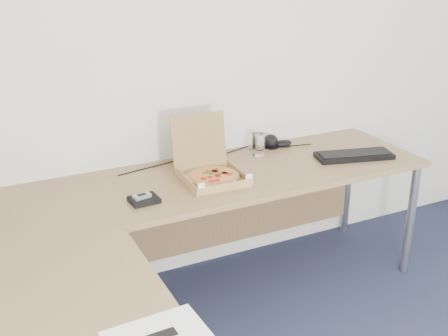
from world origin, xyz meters
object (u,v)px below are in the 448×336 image
drinking_glass (258,144)px  wallet (144,200)px  keyboard (354,156)px  desk (179,230)px  pizza_box (211,173)px

drinking_glass → wallet: 0.87m
drinking_glass → keyboard: size_ratio=0.30×
desk → pizza_box: bearing=48.8°
desk → wallet: (-0.06, 0.29, 0.04)m
pizza_box → desk: bearing=-128.8°
drinking_glass → wallet: size_ratio=0.97×
desk → pizza_box: size_ratio=7.04×
desk → drinking_glass: size_ratio=19.13×
drinking_glass → wallet: drinking_glass is taller
pizza_box → drinking_glass: size_ratio=2.72×
wallet → keyboard: bearing=-1.2°
drinking_glass → keyboard: drinking_glass is taller
drinking_glass → pizza_box: bearing=-151.7°
desk → wallet: 0.29m
keyboard → pizza_box: bearing=-170.1°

